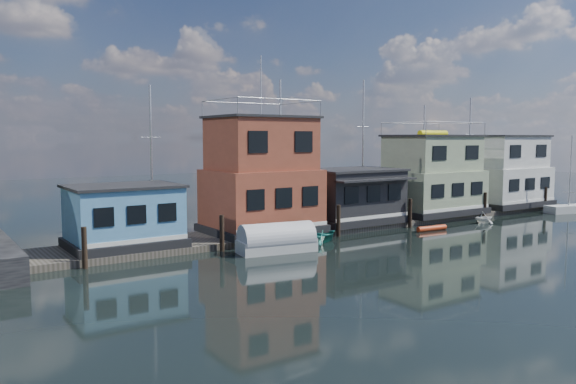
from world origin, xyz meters
TOP-DOWN VIEW (x-y plane):
  - ground at (0.00, 0.00)m, footprint 160.00×160.00m
  - dock at (0.00, 12.00)m, footprint 48.00×5.00m
  - houseboat_blue at (-18.00, 12.00)m, footprint 6.40×4.90m
  - houseboat_red at (-8.50, 12.00)m, footprint 7.40×5.90m
  - houseboat_dark at (-0.50, 11.98)m, footprint 7.40×6.10m
  - houseboat_green at (8.50, 12.00)m, footprint 8.40×5.90m
  - houseboat_white at (18.50, 12.00)m, footprint 8.40×5.90m
  - pilings at (-0.33, 9.20)m, footprint 42.28×0.28m
  - background_masts at (4.76, 18.00)m, footprint 36.40×0.16m
  - day_sailer at (21.26, 7.07)m, footprint 4.68×2.55m
  - tarp_runabout at (-10.39, 7.18)m, footprint 4.89×2.59m
  - dinghy_white at (9.49, 7.41)m, footprint 2.02×1.81m
  - dinghy_teal at (-6.46, 8.46)m, footprint 4.61×3.76m
  - red_kayak at (3.20, 7.22)m, footprint 2.66×0.61m

SIDE VIEW (x-z plane):
  - ground at x=0.00m, z-range 0.00..0.00m
  - red_kayak at x=3.20m, z-range 0.00..0.39m
  - dock at x=0.00m, z-range 0.00..0.40m
  - day_sailer at x=21.26m, z-range -3.09..3.92m
  - dinghy_teal at x=-6.46m, z-range 0.00..0.84m
  - dinghy_white at x=9.49m, z-range 0.00..0.96m
  - tarp_runabout at x=-10.39m, z-range -0.24..1.65m
  - pilings at x=-0.33m, z-range 0.00..2.20m
  - houseboat_blue at x=-18.00m, z-range 0.38..4.04m
  - houseboat_dark at x=-0.50m, z-range 0.39..4.45m
  - houseboat_white at x=18.50m, z-range 0.21..6.87m
  - houseboat_green at x=8.50m, z-range 0.03..7.06m
  - houseboat_red at x=-8.50m, z-range -1.83..10.03m
  - background_masts at x=4.76m, z-range -0.45..11.55m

